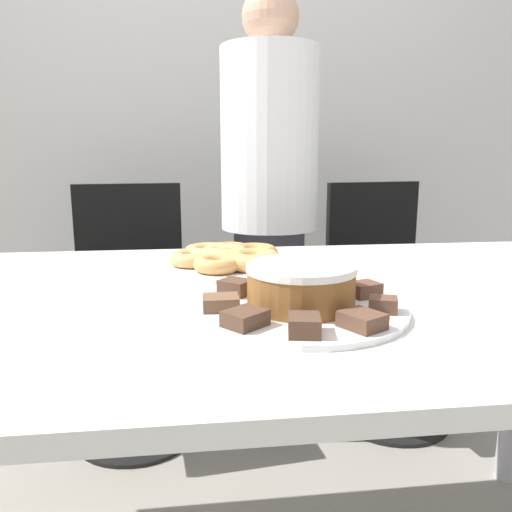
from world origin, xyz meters
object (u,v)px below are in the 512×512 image
object	(u,v)px
office_chair_right	(388,307)
plate_cake	(301,309)
office_chair_left	(132,316)
plate_donuts	(224,264)
frosted_cake	(301,285)
person_standing	(269,213)

from	to	relation	value
office_chair_right	plate_cake	world-z (taller)	office_chair_right
office_chair_left	plate_donuts	distance (m)	0.78
office_chair_right	frosted_cake	world-z (taller)	office_chair_right
plate_donuts	plate_cake	bearing A→B (deg)	-73.72
office_chair_left	frosted_cake	bearing A→B (deg)	-74.23
person_standing	plate_donuts	xyz separation A→B (m)	(-0.19, -0.59, -0.05)
office_chair_left	office_chair_right	world-z (taller)	same
office_chair_left	frosted_cake	xyz separation A→B (m)	(0.41, -1.00, 0.37)
office_chair_left	frosted_cake	size ratio (longest dim) A/B	5.01
office_chair_left	office_chair_right	bearing A→B (deg)	-6.31
plate_cake	plate_donuts	xyz separation A→B (m)	(-0.10, 0.36, 0.00)
office_chair_right	plate_donuts	bearing A→B (deg)	-146.74
office_chair_left	frosted_cake	distance (m)	1.14
office_chair_left	frosted_cake	world-z (taller)	office_chair_left
office_chair_right	plate_cake	distance (m)	1.20
plate_cake	plate_donuts	bearing A→B (deg)	106.28
plate_donuts	frosted_cake	bearing A→B (deg)	-73.72
office_chair_left	plate_cake	bearing A→B (deg)	-74.23
person_standing	plate_donuts	world-z (taller)	person_standing
person_standing	office_chair_right	size ratio (longest dim) A/B	1.71
person_standing	frosted_cake	bearing A→B (deg)	-95.34
frosted_cake	office_chair_right	bearing A→B (deg)	60.58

